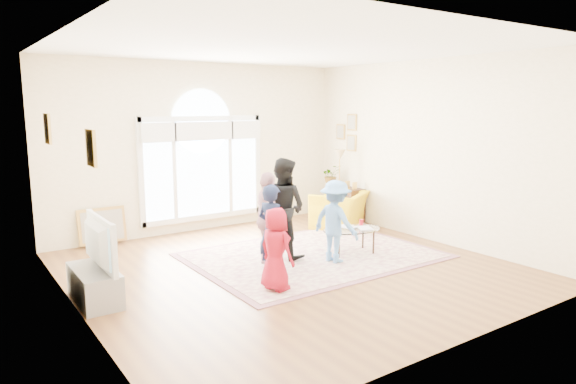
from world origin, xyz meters
TOP-DOWN VIEW (x-y plane):
  - ground at (0.00, 0.00)m, footprint 6.00×6.00m
  - room_shell at (0.01, 2.83)m, footprint 6.00×6.00m
  - area_rug at (0.66, 0.32)m, footprint 3.60×2.60m
  - rug_border at (0.66, 0.32)m, footprint 3.80×2.80m
  - tv_console at (-2.75, 0.30)m, footprint 0.45×1.00m
  - television at (-2.74, 0.30)m, footprint 0.17×1.12m
  - coffee_table at (1.24, 0.06)m, footprint 1.10×0.85m
  - armchair at (2.30, 1.60)m, footprint 1.41×1.37m
  - side_cabinet at (2.78, 1.83)m, footprint 0.40×0.50m
  - floor_lamp at (2.59, 1.97)m, footprint 0.29×0.29m
  - plant_pedestal at (2.70, 2.37)m, footprint 0.20×0.20m
  - potted_plant at (2.70, 2.37)m, footprint 0.45×0.40m
  - leaning_picture at (-1.96, 2.90)m, footprint 0.80×0.14m
  - child_red at (-0.70, -0.66)m, footprint 0.45×0.59m
  - child_navy at (-0.47, -0.21)m, footprint 0.43×0.54m
  - child_black at (0.21, 0.51)m, footprint 0.83×0.93m
  - child_pink at (-0.23, 0.27)m, footprint 0.56×0.89m
  - child_blue at (0.72, -0.16)m, footprint 0.61×0.89m

SIDE VIEW (x-z plane):
  - ground at x=0.00m, z-range 0.00..0.00m
  - leaning_picture at x=-1.96m, z-range -0.31..0.31m
  - rug_border at x=0.66m, z-range 0.00..0.01m
  - area_rug at x=0.66m, z-range 0.00..0.02m
  - tv_console at x=-2.75m, z-range 0.00..0.42m
  - side_cabinet at x=2.78m, z-range 0.00..0.70m
  - plant_pedestal at x=2.70m, z-range 0.00..0.70m
  - armchair at x=2.30m, z-range 0.00..0.70m
  - coffee_table at x=1.24m, z-range 0.13..0.67m
  - child_red at x=-0.70m, z-range 0.02..1.11m
  - child_blue at x=0.72m, z-range 0.02..1.28m
  - child_navy at x=-0.47m, z-range 0.02..1.34m
  - child_pink at x=-0.23m, z-range 0.02..1.44m
  - television at x=-2.74m, z-range 0.42..1.07m
  - child_black at x=0.21m, z-range 0.02..1.60m
  - potted_plant at x=2.70m, z-range 0.70..1.14m
  - floor_lamp at x=2.59m, z-range 0.53..2.04m
  - room_shell at x=0.01m, z-range -1.43..4.57m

